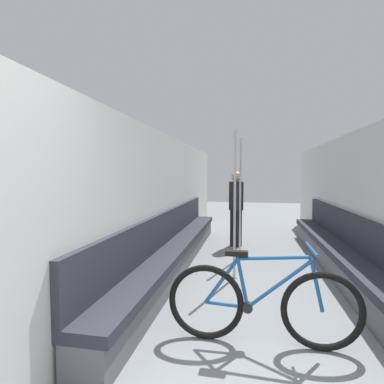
{
  "coord_description": "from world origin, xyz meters",
  "views": [
    {
      "loc": [
        -0.1,
        -0.98,
        1.51
      ],
      "look_at": [
        -0.78,
        2.55,
        1.29
      ],
      "focal_mm": 28.0,
      "sensor_mm": 36.0,
      "label": 1
    }
  ],
  "objects_px": {
    "grab_pole_near": "(235,207)",
    "passenger_standing": "(236,208)",
    "grab_pole_far": "(240,200)",
    "bench_seat_row_right": "(344,257)",
    "bench_seat_row_left": "(176,249)",
    "bicycle": "(262,304)"
  },
  "relations": [
    {
      "from": "bicycle",
      "to": "grab_pole_near",
      "type": "relative_size",
      "value": 0.79
    },
    {
      "from": "bench_seat_row_right",
      "to": "grab_pole_far",
      "type": "height_order",
      "value": "grab_pole_far"
    },
    {
      "from": "passenger_standing",
      "to": "grab_pole_far",
      "type": "bearing_deg",
      "value": 56.67
    },
    {
      "from": "bench_seat_row_left",
      "to": "grab_pole_near",
      "type": "distance_m",
      "value": 1.26
    },
    {
      "from": "grab_pole_far",
      "to": "bench_seat_row_right",
      "type": "bearing_deg",
      "value": -24.76
    },
    {
      "from": "grab_pole_far",
      "to": "passenger_standing",
      "type": "xyz_separation_m",
      "value": [
        -0.11,
        0.93,
        -0.24
      ]
    },
    {
      "from": "bench_seat_row_right",
      "to": "passenger_standing",
      "type": "distance_m",
      "value": 2.36
    },
    {
      "from": "bench_seat_row_right",
      "to": "grab_pole_far",
      "type": "relative_size",
      "value": 2.66
    },
    {
      "from": "grab_pole_far",
      "to": "passenger_standing",
      "type": "relative_size",
      "value": 1.37
    },
    {
      "from": "grab_pole_near",
      "to": "grab_pole_far",
      "type": "distance_m",
      "value": 1.05
    },
    {
      "from": "bench_seat_row_left",
      "to": "passenger_standing",
      "type": "xyz_separation_m",
      "value": [
        0.89,
        1.63,
        0.5
      ]
    },
    {
      "from": "grab_pole_near",
      "to": "passenger_standing",
      "type": "distance_m",
      "value": 1.99
    },
    {
      "from": "bench_seat_row_right",
      "to": "bicycle",
      "type": "xyz_separation_m",
      "value": [
        -1.25,
        -2.0,
        0.06
      ]
    },
    {
      "from": "bench_seat_row_left",
      "to": "bicycle",
      "type": "distance_m",
      "value": 2.37
    },
    {
      "from": "grab_pole_far",
      "to": "passenger_standing",
      "type": "distance_m",
      "value": 0.96
    },
    {
      "from": "passenger_standing",
      "to": "grab_pole_near",
      "type": "bearing_deg",
      "value": 51.79
    },
    {
      "from": "passenger_standing",
      "to": "bench_seat_row_right",
      "type": "bearing_deg",
      "value": 94.95
    },
    {
      "from": "grab_pole_far",
      "to": "bench_seat_row_left",
      "type": "bearing_deg",
      "value": -144.94
    },
    {
      "from": "bench_seat_row_left",
      "to": "passenger_standing",
      "type": "distance_m",
      "value": 1.92
    },
    {
      "from": "grab_pole_far",
      "to": "passenger_standing",
      "type": "height_order",
      "value": "grab_pole_far"
    },
    {
      "from": "bench_seat_row_right",
      "to": "passenger_standing",
      "type": "bearing_deg",
      "value": 135.03
    },
    {
      "from": "bench_seat_row_left",
      "to": "passenger_standing",
      "type": "height_order",
      "value": "passenger_standing"
    }
  ]
}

